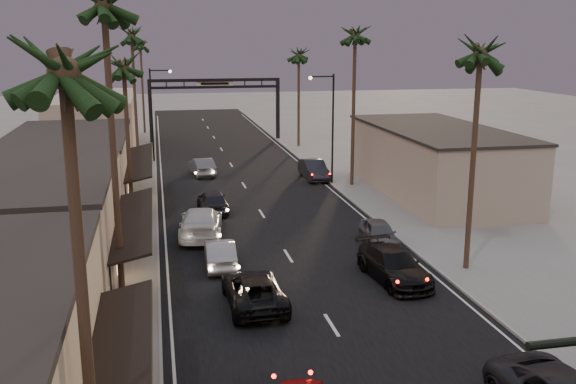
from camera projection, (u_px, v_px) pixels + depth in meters
name	position (u px, v px, depth m)	size (l,w,h in m)	color
ground	(255.00, 203.00, 46.87)	(200.00, 200.00, 0.00)	slate
road	(246.00, 188.00, 51.63)	(14.00, 120.00, 0.02)	black
sidewalk_left	(128.00, 175.00, 56.42)	(5.00, 92.00, 0.12)	slate
sidewalk_right	(336.00, 166.00, 60.15)	(5.00, 92.00, 0.12)	slate
storefront_mid	(28.00, 233.00, 30.34)	(8.00, 14.00, 5.50)	#A09180
storefront_far	(70.00, 172.00, 45.64)	(8.00, 16.00, 5.00)	#B7AC8C
storefront_dist	(96.00, 124.00, 67.44)	(8.00, 20.00, 6.00)	#A09180
building_right	(436.00, 162.00, 49.04)	(8.00, 18.00, 5.00)	#A09180
arch	(215.00, 94.00, 74.16)	(15.20, 0.40, 7.27)	black
streetlight_right	(330.00, 120.00, 51.75)	(2.13, 0.30, 9.00)	black
streetlight_left	(154.00, 107.00, 61.42)	(2.13, 0.30, 9.00)	black
palm_la	(63.00, 51.00, 12.99)	(3.20, 3.20, 13.20)	#38281C
palm_lc	(123.00, 60.00, 38.94)	(3.20, 3.20, 12.20)	#38281C
palm_ld	(131.00, 31.00, 56.59)	(3.20, 3.20, 14.20)	#38281C
palm_ra	(481.00, 44.00, 30.66)	(3.20, 3.20, 13.20)	#38281C
palm_rb	(355.00, 29.00, 49.48)	(3.20, 3.20, 14.20)	#38281C
palm_rc	(299.00, 51.00, 68.99)	(3.20, 3.20, 12.20)	#38281C
palm_far	(140.00, 41.00, 78.78)	(3.20, 3.20, 13.20)	#38281C
oncoming_pickup	(254.00, 290.00, 28.68)	(2.46, 5.33, 1.48)	black
oncoming_silver	(220.00, 253.00, 33.74)	(1.51, 4.33, 1.43)	gray
oncoming_white	(201.00, 222.00, 38.82)	(2.49, 6.11, 1.77)	silver
oncoming_dgrey	(213.00, 201.00, 44.32)	(1.85, 4.59, 1.57)	black
oncoming_grey_far	(202.00, 167.00, 56.33)	(1.63, 4.68, 1.54)	#55555B
curbside_black	(394.00, 265.00, 31.67)	(2.22, 5.45, 1.58)	black
curbside_grey	(379.00, 233.00, 37.16)	(1.70, 4.23, 1.44)	#444549
curbside_far	(314.00, 170.00, 54.78)	(1.73, 4.96, 1.64)	black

